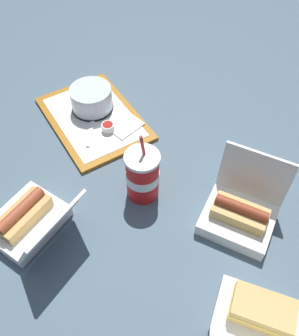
# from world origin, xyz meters

# --- Properties ---
(ground_plane) EXTENTS (3.20, 3.20, 0.00)m
(ground_plane) POSITION_xyz_m (0.00, 0.00, 0.00)
(ground_plane) COLOR #4C6070
(food_tray) EXTENTS (0.39, 0.30, 0.01)m
(food_tray) POSITION_xyz_m (0.35, -0.02, 0.01)
(food_tray) COLOR #A56619
(food_tray) RESTS_ON ground_plane
(cake_container) EXTENTS (0.14, 0.14, 0.08)m
(cake_container) POSITION_xyz_m (0.38, -0.05, 0.05)
(cake_container) COLOR black
(cake_container) RESTS_ON food_tray
(ketchup_cup) EXTENTS (0.04, 0.04, 0.02)m
(ketchup_cup) POSITION_xyz_m (0.27, -0.03, 0.03)
(ketchup_cup) COLOR white
(ketchup_cup) RESTS_ON food_tray
(napkin_stack) EXTENTS (0.11, 0.11, 0.00)m
(napkin_stack) POSITION_xyz_m (0.26, -0.08, 0.02)
(napkin_stack) COLOR white
(napkin_stack) RESTS_ON food_tray
(plastic_fork) EXTENTS (0.09, 0.08, 0.00)m
(plastic_fork) POSITION_xyz_m (0.29, 0.02, 0.02)
(plastic_fork) COLOR white
(plastic_fork) RESTS_ON food_tray
(clamshell_hotdog_corner) EXTENTS (0.23, 0.23, 0.19)m
(clamshell_hotdog_corner) POSITION_xyz_m (-0.20, -0.12, 0.04)
(clamshell_hotdog_corner) COLOR white
(clamshell_hotdog_corner) RESTS_ON ground_plane
(clamshell_sandwich_front) EXTENTS (0.25, 0.26, 0.15)m
(clamshell_sandwich_front) POSITION_xyz_m (-0.41, 0.04, 0.04)
(clamshell_sandwich_front) COLOR white
(clamshell_sandwich_front) RESTS_ON ground_plane
(clamshell_hotdog_center) EXTENTS (0.27, 0.25, 0.17)m
(clamshell_hotdog_center) POSITION_xyz_m (0.10, 0.31, 0.04)
(clamshell_hotdog_center) COLOR white
(clamshell_hotdog_center) RESTS_ON ground_plane
(soda_cup_back) EXTENTS (0.09, 0.09, 0.21)m
(soda_cup_back) POSITION_xyz_m (0.02, 0.02, 0.08)
(soda_cup_back) COLOR red
(soda_cup_back) RESTS_ON ground_plane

